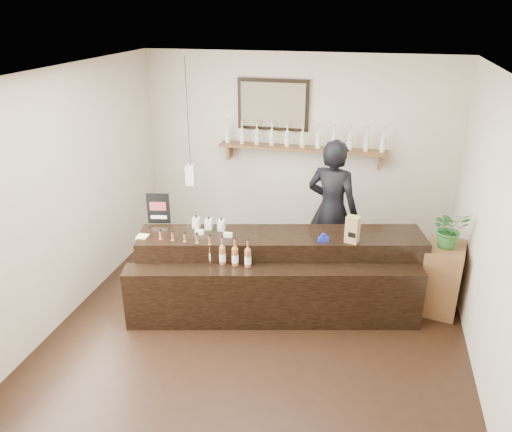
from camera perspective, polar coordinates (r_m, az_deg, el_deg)
The scene contains 10 objects.
ground at distance 5.71m, azimuth 0.10°, elevation -13.38°, with size 5.00×5.00×0.00m, color black.
room_shell at distance 4.89m, azimuth 0.11°, elevation 2.86°, with size 5.00×5.00×5.00m.
back_wall_decor at distance 7.13m, azimuth 3.34°, elevation 9.83°, with size 2.66×0.96×1.69m.
counter at distance 5.92m, azimuth 2.54°, elevation -6.89°, with size 3.36×1.64×1.08m.
promo_sign at distance 6.13m, azimuth -11.09°, elevation 0.85°, with size 0.27×0.07×0.38m.
paper_bag at distance 5.64m, azimuth 10.97°, elevation -1.52°, with size 0.17×0.15×0.31m.
tape_dispenser at distance 5.65m, azimuth 7.71°, elevation -2.56°, with size 0.13×0.08×0.10m.
side_cabinet at distance 6.32m, azimuth 20.44°, elevation -6.63°, with size 0.52×0.64×0.83m.
potted_plant at distance 6.04m, azimuth 21.27°, elevation -1.37°, with size 0.40×0.35×0.44m, color #296629.
shopkeeper at distance 6.47m, azimuth 8.72°, elevation 1.67°, with size 0.77×0.51×2.12m, color black.
Camera 1 is at (1.05, -4.46, 3.40)m, focal length 35.00 mm.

